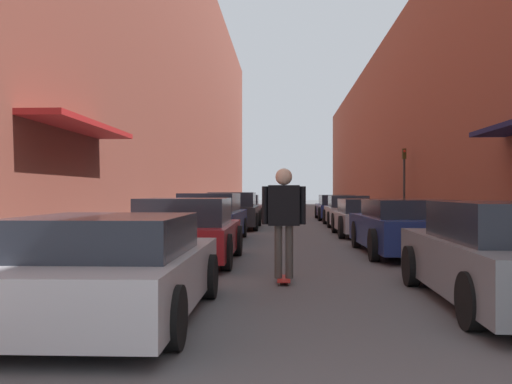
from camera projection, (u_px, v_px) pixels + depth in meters
name	position (u px, v px, depth m)	size (l,w,h in m)	color
ground	(292.00, 222.00, 27.01)	(143.33, 143.33, 0.00)	#515154
curb_strip_left	(217.00, 215.00, 33.73)	(1.80, 65.15, 0.12)	gray
curb_strip_right	(365.00, 216.00, 33.31)	(1.80, 65.15, 0.12)	gray
building_row_left	(168.00, 86.00, 33.87)	(4.90, 65.15, 15.49)	brown
building_row_right	(415.00, 130.00, 33.16)	(4.90, 65.15, 10.11)	brown
parked_car_left_0	(111.00, 269.00, 6.46)	(2.07, 4.10, 1.18)	#B7B7BC
parked_car_left_1	(187.00, 231.00, 11.67)	(2.07, 4.00, 1.32)	maroon
parked_car_left_2	(211.00, 218.00, 16.73)	(1.89, 4.47, 1.41)	navy
parked_car_left_3	(233.00, 211.00, 22.55)	(2.09, 4.65, 1.43)	#232326
parked_car_left_4	(241.00, 208.00, 28.34)	(2.05, 4.59, 1.30)	maroon
parked_car_right_0	(510.00, 256.00, 7.24)	(2.03, 4.57, 1.32)	gray
parked_car_right_1	(405.00, 227.00, 13.18)	(2.05, 4.71, 1.27)	navy
parked_car_right_2	(366.00, 218.00, 18.73)	(1.99, 4.13, 1.22)	#B7B7BC
parked_car_right_3	(347.00, 211.00, 24.00)	(1.87, 4.19, 1.29)	#B7B7BC
parked_car_right_4	(336.00, 208.00, 29.66)	(2.04, 4.55, 1.29)	navy
skateboarder	(284.00, 212.00, 9.07)	(0.70, 0.78, 1.82)	#B2231E
traffic_light	(404.00, 176.00, 24.85)	(0.16, 0.22, 3.21)	#2D2D2D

